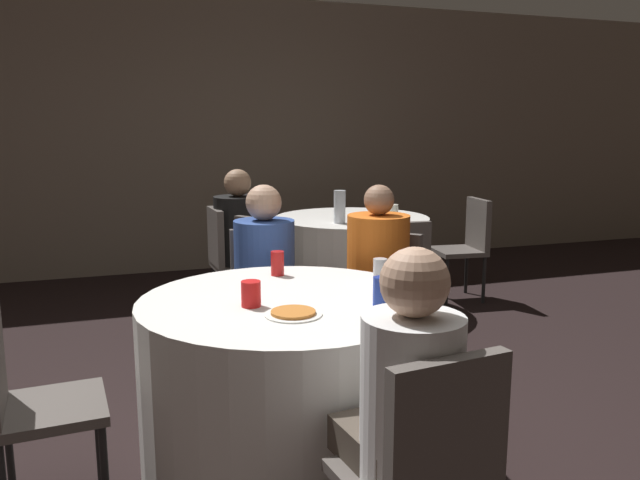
# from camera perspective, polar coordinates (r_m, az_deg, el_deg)

# --- Properties ---
(ground_plane) EXTENTS (16.00, 16.00, 0.00)m
(ground_plane) POSITION_cam_1_polar(r_m,az_deg,el_deg) (2.97, -1.48, -19.75)
(ground_plane) COLOR black
(wall_back) EXTENTS (16.00, 0.06, 2.80)m
(wall_back) POSITION_cam_1_polar(r_m,az_deg,el_deg) (6.62, -12.31, 9.28)
(wall_back) COLOR gray
(wall_back) RESTS_ON ground_plane
(table_near) EXTENTS (1.29, 1.29, 0.76)m
(table_near) POSITION_cam_1_polar(r_m,az_deg,el_deg) (2.83, -2.93, -12.76)
(table_near) COLOR white
(table_near) RESTS_ON ground_plane
(table_far) EXTENTS (1.28, 1.28, 0.76)m
(table_far) POSITION_cam_1_polar(r_m,az_deg,el_deg) (5.22, 2.88, -2.00)
(table_far) COLOR white
(table_far) RESTS_ON ground_plane
(chair_near_west) EXTENTS (0.43, 0.43, 0.88)m
(chair_near_west) POSITION_cam_1_polar(r_m,az_deg,el_deg) (2.64, -25.58, -12.10)
(chair_near_west) COLOR #59514C
(chair_near_west) RESTS_ON ground_plane
(chair_near_north) EXTENTS (0.45, 0.45, 0.88)m
(chair_near_north) POSITION_cam_1_polar(r_m,az_deg,el_deg) (3.78, -5.18, -4.46)
(chair_near_north) COLOR #59514C
(chair_near_north) RESTS_ON ground_plane
(chair_near_northeast) EXTENTS (0.56, 0.56, 0.88)m
(chair_near_northeast) POSITION_cam_1_polar(r_m,az_deg,el_deg) (3.67, 5.85, -4.91)
(chair_near_northeast) COLOR #59514C
(chair_near_northeast) RESTS_ON ground_plane
(chair_near_south) EXTENTS (0.44, 0.45, 0.88)m
(chair_near_south) POSITION_cam_1_polar(r_m,az_deg,el_deg) (1.93, 9.83, -19.62)
(chair_near_south) COLOR #59514C
(chair_near_south) RESTS_ON ground_plane
(chair_far_east) EXTENTS (0.45, 0.44, 0.88)m
(chair_far_east) POSITION_cam_1_polar(r_m,az_deg,el_deg) (5.56, 13.39, 0.05)
(chair_far_east) COLOR #59514C
(chair_far_east) RESTS_ON ground_plane
(chair_far_southwest) EXTENTS (0.55, 0.55, 0.88)m
(chair_far_southwest) POSITION_cam_1_polar(r_m,az_deg,el_deg) (4.39, -4.95, -2.40)
(chair_far_southwest) COLOR #59514C
(chair_far_southwest) RESTS_ON ground_plane
(chair_far_south) EXTENTS (0.43, 0.43, 0.88)m
(chair_far_south) POSITION_cam_1_polar(r_m,az_deg,el_deg) (4.22, 7.06, -2.95)
(chair_far_south) COLOR #59514C
(chair_far_south) RESTS_ON ground_plane
(chair_far_west) EXTENTS (0.42, 0.42, 0.88)m
(chair_far_west) POSITION_cam_1_polar(r_m,az_deg,el_deg) (4.86, -8.46, -1.23)
(chair_far_west) COLOR #59514C
(chair_far_west) RESTS_ON ground_plane
(person_orange_shirt) EXTENTS (0.49, 0.48, 1.17)m
(person_orange_shirt) POSITION_cam_1_polar(r_m,az_deg,el_deg) (3.52, 4.87, -4.35)
(person_orange_shirt) COLOR #282828
(person_orange_shirt) RESTS_ON ground_plane
(person_blue_shirt) EXTENTS (0.38, 0.51, 1.16)m
(person_blue_shirt) POSITION_cam_1_polar(r_m,az_deg,el_deg) (3.61, -4.95, -4.03)
(person_blue_shirt) COLOR black
(person_blue_shirt) RESTS_ON ground_plane
(person_black_shirt) EXTENTS (0.53, 0.38, 1.17)m
(person_black_shirt) POSITION_cam_1_polar(r_m,az_deg,el_deg) (4.88, -6.75, -0.18)
(person_black_shirt) COLOR #282828
(person_black_shirt) RESTS_ON ground_plane
(person_white_shirt) EXTENTS (0.33, 0.49, 1.15)m
(person_white_shirt) POSITION_cam_1_polar(r_m,az_deg,el_deg) (2.03, 7.06, -16.49)
(person_white_shirt) COLOR #4C4238
(person_white_shirt) RESTS_ON ground_plane
(pizza_plate_near) EXTENTS (0.23, 0.23, 0.02)m
(pizza_plate_near) POSITION_cam_1_polar(r_m,az_deg,el_deg) (2.47, -2.46, -6.70)
(pizza_plate_near) COLOR white
(pizza_plate_near) RESTS_ON table_near
(soda_can_blue) EXTENTS (0.07, 0.07, 0.12)m
(soda_can_blue) POSITION_cam_1_polar(r_m,az_deg,el_deg) (2.60, 5.58, -4.71)
(soda_can_blue) COLOR #1E38A5
(soda_can_blue) RESTS_ON table_near
(soda_can_silver) EXTENTS (0.07, 0.07, 0.12)m
(soda_can_silver) POSITION_cam_1_polar(r_m,az_deg,el_deg) (2.95, 5.52, -2.87)
(soda_can_silver) COLOR silver
(soda_can_silver) RESTS_ON table_near
(soda_can_red) EXTENTS (0.07, 0.07, 0.12)m
(soda_can_red) POSITION_cam_1_polar(r_m,az_deg,el_deg) (3.12, -3.91, -2.14)
(soda_can_red) COLOR red
(soda_can_red) RESTS_ON table_near
(cup_near) EXTENTS (0.08, 0.08, 0.11)m
(cup_near) POSITION_cam_1_polar(r_m,az_deg,el_deg) (2.59, -6.33, -4.91)
(cup_near) COLOR red
(cup_near) RESTS_ON table_near
(bottle_far) EXTENTS (0.09, 0.09, 0.25)m
(bottle_far) POSITION_cam_1_polar(r_m,az_deg,el_deg) (4.81, 1.81, 3.05)
(bottle_far) COLOR silver
(bottle_far) RESTS_ON table_far
(cup_far) EXTENTS (0.08, 0.08, 0.11)m
(cup_far) POSITION_cam_1_polar(r_m,az_deg,el_deg) (5.13, 6.71, 2.64)
(cup_far) COLOR silver
(cup_far) RESTS_ON table_far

